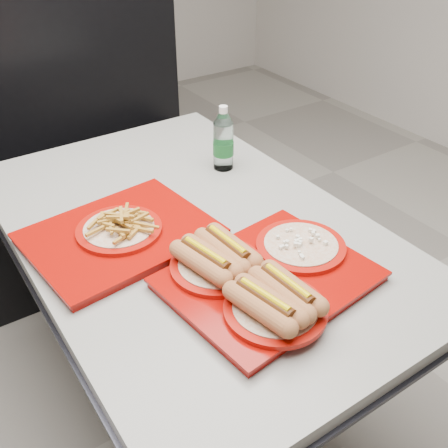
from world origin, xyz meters
TOP-DOWN VIEW (x-y plane):
  - ground at (0.00, 0.00)m, footprint 6.00×6.00m
  - diner_table at (0.00, 0.00)m, footprint 0.92×1.42m
  - booth_bench at (0.00, 1.09)m, footprint 1.30×0.57m
  - tray_near at (0.01, -0.33)m, footprint 0.52×0.44m
  - tray_far at (-0.20, 0.04)m, footprint 0.51×0.42m
  - water_bottle at (0.27, 0.23)m, footprint 0.07×0.07m

SIDE VIEW (x-z plane):
  - ground at x=0.00m, z-range 0.00..0.00m
  - booth_bench at x=0.00m, z-range -0.27..1.08m
  - diner_table at x=0.00m, z-range 0.21..0.96m
  - tray_far at x=-0.20m, z-range 0.73..0.82m
  - tray_near at x=0.01m, z-range 0.74..0.84m
  - water_bottle at x=0.27m, z-range 0.74..0.95m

